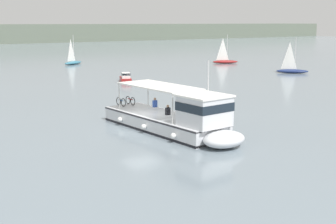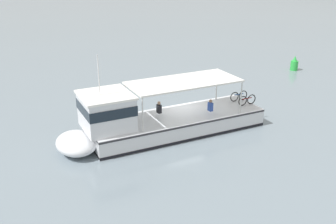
# 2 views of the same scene
# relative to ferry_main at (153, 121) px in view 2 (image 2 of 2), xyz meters

# --- Properties ---
(ground_plane) EXTENTS (400.00, 400.00, 0.00)m
(ground_plane) POSITION_rel_ferry_main_xyz_m (-1.41, 2.52, -1.01)
(ground_plane) COLOR gray
(ferry_main) EXTENTS (4.15, 12.98, 5.32)m
(ferry_main) POSITION_rel_ferry_main_xyz_m (0.00, 0.00, 0.00)
(ferry_main) COLOR silver
(ferry_main) RESTS_ON ground
(channel_buoy) EXTENTS (0.70, 0.70, 1.40)m
(channel_buoy) POSITION_rel_ferry_main_xyz_m (-8.90, 17.77, -0.45)
(channel_buoy) COLOR green
(channel_buoy) RESTS_ON ground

